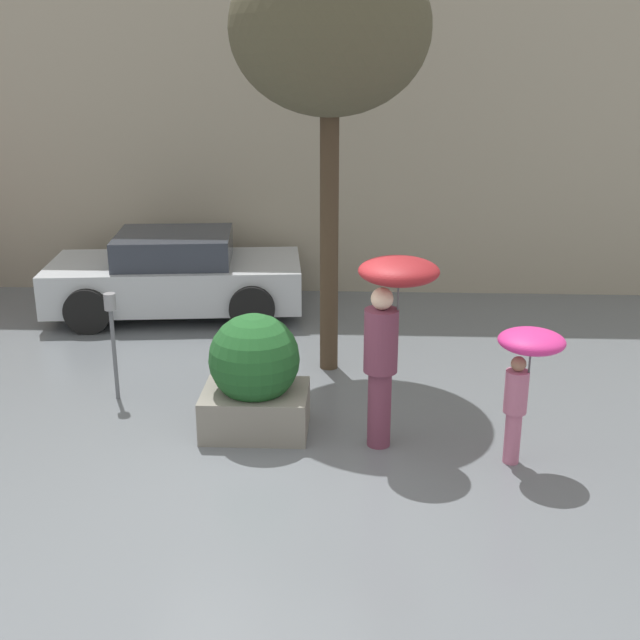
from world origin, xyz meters
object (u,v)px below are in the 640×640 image
(parked_car_near, at_px, (176,276))
(street_tree, at_px, (330,32))
(planter_box, at_px, (255,376))
(parking_meter, at_px, (112,324))
(person_child, at_px, (526,363))
(person_adult, at_px, (390,314))

(parked_car_near, relative_size, street_tree, 0.78)
(planter_box, distance_m, parking_meter, 1.98)
(planter_box, bearing_deg, street_tree, 68.83)
(person_child, height_order, parked_car_near, person_child)
(person_adult, xyz_separation_m, person_child, (1.34, -0.34, -0.38))
(person_adult, height_order, person_child, person_adult)
(parked_car_near, bearing_deg, person_adult, -150.17)
(street_tree, bearing_deg, person_adult, -72.47)
(planter_box, xyz_separation_m, person_child, (2.79, -0.64, 0.46))
(person_adult, height_order, parked_car_near, person_adult)
(person_adult, xyz_separation_m, street_tree, (-0.70, 2.22, 2.76))
(planter_box, relative_size, person_child, 0.94)
(person_adult, xyz_separation_m, parking_meter, (-3.24, 1.08, -0.53))
(person_adult, distance_m, parking_meter, 3.46)
(person_child, bearing_deg, street_tree, 150.89)
(person_adult, relative_size, person_child, 1.43)
(person_adult, bearing_deg, parking_meter, 166.29)
(parked_car_near, height_order, street_tree, street_tree)
(person_child, relative_size, parking_meter, 1.08)
(parking_meter, bearing_deg, person_adult, -18.41)
(street_tree, distance_m, parking_meter, 4.31)
(planter_box, distance_m, person_child, 2.90)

